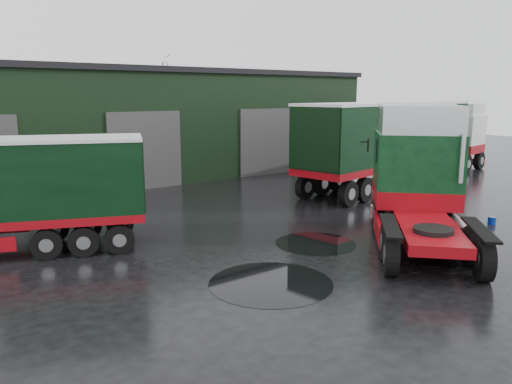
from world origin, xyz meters
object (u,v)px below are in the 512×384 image
Objects in this scene: lorry_right at (389,144)px; tree_back_b at (150,107)px; hero_tractor at (426,179)px; warehouse at (102,123)px; wash_bucket at (492,221)px.

tree_back_b reaches higher than lorry_right.
hero_tractor is 31.42m from tree_back_b.
warehouse is 16.94m from lorry_right.
lorry_right is at bearing 66.35° from wash_bucket.
lorry_right is 23.36m from tree_back_b.
hero_tractor is at bearing -55.37° from lorry_right.
warehouse is 22.14m from wash_bucket.
lorry_right is at bearing -83.54° from tree_back_b.
hero_tractor is (2.50, -20.90, -0.88)m from warehouse.
lorry_right is at bearing 90.50° from hero_tractor.
warehouse reaches higher than wash_bucket.
wash_bucket is at bearing 49.73° from hero_tractor.
hero_tractor reaches higher than lorry_right.
hero_tractor reaches higher than wash_bucket.
wash_bucket is 30.88m from tree_back_b.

